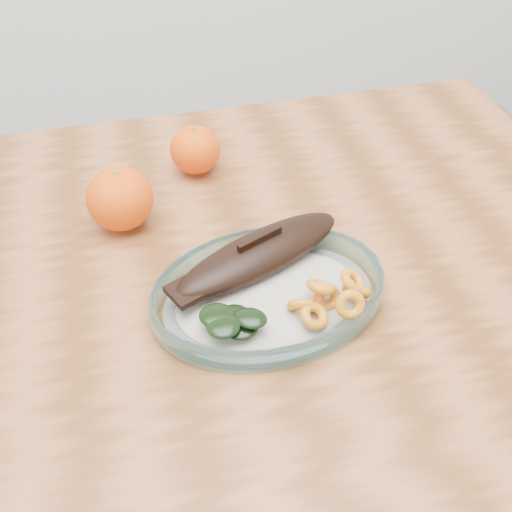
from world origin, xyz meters
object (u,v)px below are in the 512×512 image
orange_right (195,150)px  orange_left (120,199)px  dining_table (174,342)px  plated_meal (268,290)px

orange_right → orange_left: bearing=-138.7°
dining_table → plated_meal: plated_meal is taller
dining_table → orange_right: orange_right is taller
dining_table → orange_left: (-0.04, 0.13, 0.14)m
dining_table → orange_left: size_ratio=14.23×
plated_meal → orange_left: 0.23m
dining_table → orange_left: bearing=106.2°
plated_meal → orange_right: size_ratio=7.45×
dining_table → orange_right: (0.08, 0.23, 0.13)m
dining_table → plated_meal: 0.17m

